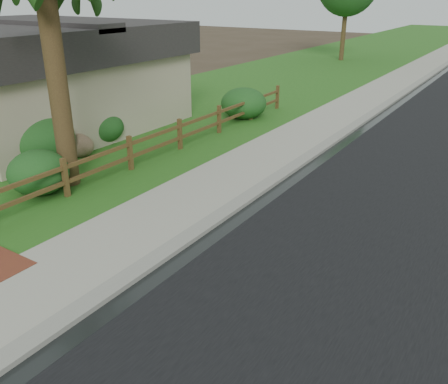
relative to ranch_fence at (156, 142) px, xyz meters
The scene contains 12 objects.
ground 7.37m from the ranch_fence, 60.64° to the right, with size 120.00×120.00×0.00m, color #3B2F20.
curb 28.88m from the ranch_fence, 82.04° to the left, with size 0.40×90.00×0.12m, color gray.
sidewalk 28.73m from the ranch_fence, 84.61° to the left, with size 2.20×90.00×0.10m, color #A19F8D.
grass_strip 28.62m from the ranch_fence, 88.40° to the left, with size 1.60×90.00×0.06m, color #235919.
lawn_near 28.94m from the ranch_fence, 98.75° to the left, with size 9.00×90.00×0.04m, color #235919.
ranch_fence is the anchor object (origin of this frame).
house 7.57m from the ranch_fence, behind, with size 10.60×9.60×4.05m.
boulder 2.65m from the ranch_fence, 155.62° to the right, with size 1.14×0.86×0.76m, color brown.
shrub_a 3.85m from the ranch_fence, 102.99° to the right, with size 1.58×1.58×1.19m, color #1D4B1B.
shrub_b 3.64m from the ranch_fence, 142.94° to the right, with size 2.25×2.25×1.57m, color #1D4B1B.
shrub_c 2.93m from the ranch_fence, behind, with size 1.57×1.57×1.14m, color #1D4B1B.
shrub_d 6.18m from the ranch_fence, 94.19° to the left, with size 1.91×1.91×1.30m, color #1D4B1B.
Camera 1 is at (5.99, -4.52, 5.00)m, focal length 38.00 mm.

